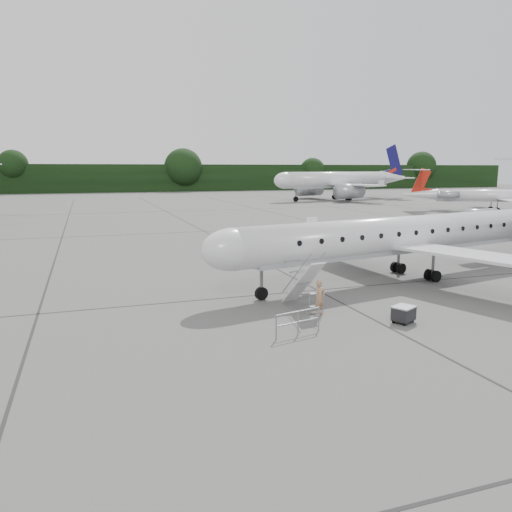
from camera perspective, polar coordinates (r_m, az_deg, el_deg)
name	(u,v)px	position (r m, az deg, el deg)	size (l,w,h in m)	color
ground	(421,302)	(27.01, 18.32, -5.06)	(320.00, 320.00, 0.00)	#585856
treeline	(142,178)	(151.56, -12.93, 8.67)	(260.00, 4.00, 8.00)	black
main_regional_jet	(405,216)	(31.81, 16.69, 4.35)	(30.29, 21.81, 7.77)	silver
airstair	(303,284)	(24.46, 5.39, -3.19)	(0.85, 2.40, 2.43)	silver
passenger	(320,298)	(23.50, 7.29, -4.77)	(0.60, 0.39, 1.64)	#9B7454
safety_railing	(298,323)	(20.73, 4.83, -7.66)	(2.20, 0.08, 1.00)	gray
baggage_cart	(404,314)	(23.21, 16.51, -6.36)	(0.94, 0.76, 0.81)	black
bg_narrowbody	(337,172)	(110.34, 9.19, 9.47)	(33.74, 24.29, 12.11)	silver
bg_regional_right	(501,190)	(90.25, 26.24, 6.81)	(25.85, 18.61, 6.78)	silver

